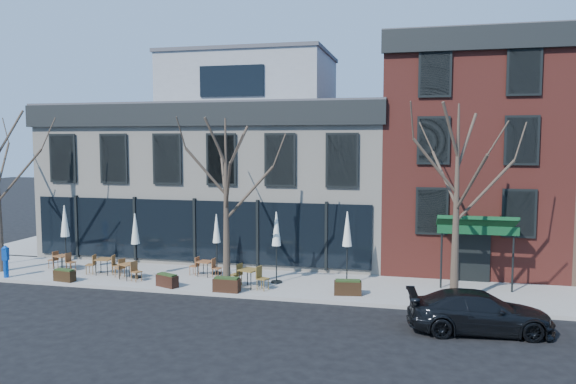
% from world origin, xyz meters
% --- Properties ---
extents(ground, '(120.00, 120.00, 0.00)m').
position_xyz_m(ground, '(0.00, 0.00, 0.00)').
color(ground, black).
rests_on(ground, ground).
extents(sidewalk_front, '(33.50, 4.70, 0.15)m').
position_xyz_m(sidewalk_front, '(3.25, -2.15, 0.07)').
color(sidewalk_front, gray).
rests_on(sidewalk_front, ground).
extents(sidewalk_side, '(4.50, 12.00, 0.15)m').
position_xyz_m(sidewalk_side, '(-11.25, 6.00, 0.07)').
color(sidewalk_side, gray).
rests_on(sidewalk_side, ground).
extents(corner_building, '(18.39, 10.39, 11.10)m').
position_xyz_m(corner_building, '(0.07, 5.07, 4.72)').
color(corner_building, beige).
rests_on(corner_building, ground).
extents(red_brick_building, '(8.20, 11.78, 11.18)m').
position_xyz_m(red_brick_building, '(13.00, 4.98, 5.64)').
color(red_brick_building, maroon).
rests_on(red_brick_building, ground).
extents(tree_mid, '(3.50, 3.55, 7.04)m').
position_xyz_m(tree_mid, '(3.01, -3.90, 3.79)').
color(tree_mid, '#382B21').
rests_on(tree_mid, sidewalk_front).
extents(tree_right, '(3.72, 3.77, 7.48)m').
position_xyz_m(tree_right, '(12.01, -3.90, 4.02)').
color(tree_right, '#382B21').
rests_on(tree_right, sidewalk_front).
extents(parked_sedan, '(4.84, 2.42, 1.35)m').
position_xyz_m(parked_sedan, '(12.66, -6.46, 0.67)').
color(parked_sedan, black).
rests_on(parked_sedan, ground).
extents(call_box, '(0.29, 0.29, 1.47)m').
position_xyz_m(call_box, '(-7.39, -4.20, 0.93)').
color(call_box, '#0C41A7').
rests_on(call_box, sidewalk_front).
extents(cafe_set_0, '(1.62, 0.76, 0.83)m').
position_xyz_m(cafe_set_0, '(-5.92, -2.24, 0.58)').
color(cafe_set_0, brown).
rests_on(cafe_set_0, sidewalk_front).
extents(cafe_set_1, '(1.73, 0.77, 0.89)m').
position_xyz_m(cafe_set_1, '(-3.42, -2.65, 0.61)').
color(cafe_set_1, brown).
rests_on(cafe_set_1, sidewalk_front).
extents(cafe_set_2, '(1.64, 1.04, 0.86)m').
position_xyz_m(cafe_set_2, '(-1.88, -3.24, 0.59)').
color(cafe_set_2, brown).
rests_on(cafe_set_2, sidewalk_front).
extents(cafe_set_3, '(1.62, 0.72, 0.83)m').
position_xyz_m(cafe_set_3, '(1.24, -1.87, 0.58)').
color(cafe_set_3, brown).
rests_on(cafe_set_3, sidewalk_front).
extents(cafe_set_4, '(1.87, 0.99, 0.96)m').
position_xyz_m(cafe_set_4, '(3.80, -3.39, 0.64)').
color(cafe_set_4, brown).
rests_on(cafe_set_4, sidewalk_front).
extents(umbrella_0, '(0.50, 0.50, 3.11)m').
position_xyz_m(umbrella_0, '(-5.57, -2.40, 2.35)').
color(umbrella_0, black).
rests_on(umbrella_0, sidewalk_front).
extents(umbrella_1, '(0.47, 0.47, 2.92)m').
position_xyz_m(umbrella_1, '(-1.67, -2.88, 2.21)').
color(umbrella_1, black).
rests_on(umbrella_1, sidewalk_front).
extents(umbrella_2, '(0.45, 0.45, 2.79)m').
position_xyz_m(umbrella_2, '(1.61, -1.37, 2.12)').
color(umbrella_2, black).
rests_on(umbrella_2, sidewalk_front).
extents(umbrella_3, '(0.49, 0.49, 3.09)m').
position_xyz_m(umbrella_3, '(4.70, -2.29, 2.33)').
color(umbrella_3, black).
rests_on(umbrella_3, sidewalk_front).
extents(umbrella_4, '(0.50, 0.50, 3.15)m').
position_xyz_m(umbrella_4, '(7.70, -1.86, 2.37)').
color(umbrella_4, black).
rests_on(umbrella_4, sidewalk_front).
extents(planter_0, '(1.01, 0.53, 0.54)m').
position_xyz_m(planter_0, '(-4.40, -4.20, 0.42)').
color(planter_0, black).
rests_on(planter_0, sidewalk_front).
extents(planter_1, '(1.07, 0.73, 0.55)m').
position_xyz_m(planter_1, '(0.39, -4.03, 0.43)').
color(planter_1, black).
rests_on(planter_1, sidewalk_front).
extents(planter_2, '(1.09, 0.44, 0.61)m').
position_xyz_m(planter_2, '(3.10, -4.20, 0.45)').
color(planter_2, black).
rests_on(planter_2, sidewalk_front).
extents(planter_3, '(1.14, 0.59, 0.61)m').
position_xyz_m(planter_3, '(7.95, -3.50, 0.45)').
color(planter_3, black).
rests_on(planter_3, sidewalk_front).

